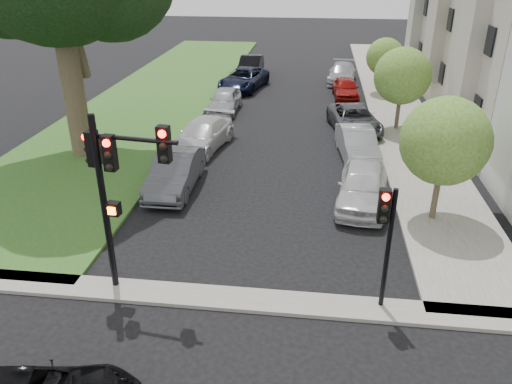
# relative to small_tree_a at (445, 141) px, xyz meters

# --- Properties ---
(ground) EXTENTS (140.00, 140.00, 0.00)m
(ground) POSITION_rel_small_tree_a_xyz_m (-6.20, -7.56, -3.06)
(ground) COLOR black
(ground) RESTS_ON ground
(grass_strip) EXTENTS (8.00, 44.00, 0.12)m
(grass_strip) POSITION_rel_small_tree_a_xyz_m (-15.20, 16.44, -3.00)
(grass_strip) COLOR #2A5C21
(grass_strip) RESTS_ON ground
(sidewalk_right) EXTENTS (3.50, 44.00, 0.12)m
(sidewalk_right) POSITION_rel_small_tree_a_xyz_m (0.55, 16.44, -3.00)
(sidewalk_right) COLOR gray
(sidewalk_right) RESTS_ON ground
(sidewalk_cross) EXTENTS (60.00, 1.00, 0.12)m
(sidewalk_cross) POSITION_rel_small_tree_a_xyz_m (-6.20, -5.56, -3.00)
(sidewalk_cross) COLOR gray
(sidewalk_cross) RESTS_ON ground
(small_tree_a) EXTENTS (3.07, 3.07, 4.61)m
(small_tree_a) POSITION_rel_small_tree_a_xyz_m (0.00, 0.00, 0.00)
(small_tree_a) COLOR #4C3925
(small_tree_a) RESTS_ON ground
(small_tree_b) EXTENTS (3.00, 3.00, 4.50)m
(small_tree_b) POSITION_rel_small_tree_a_xyz_m (0.00, 10.35, -0.07)
(small_tree_b) COLOR #4C3925
(small_tree_b) RESTS_ON ground
(small_tree_c) EXTENTS (2.53, 2.53, 3.79)m
(small_tree_c) POSITION_rel_small_tree_a_xyz_m (0.00, 18.27, -0.54)
(small_tree_c) COLOR #4C3925
(small_tree_c) RESTS_ON ground
(traffic_signal_main) EXTENTS (2.58, 0.67, 5.26)m
(traffic_signal_main) POSITION_rel_small_tree_a_xyz_m (-9.59, -5.33, 0.56)
(traffic_signal_main) COLOR black
(traffic_signal_main) RESTS_ON ground
(traffic_signal_secondary) EXTENTS (0.45, 0.37, 3.65)m
(traffic_signal_secondary) POSITION_rel_small_tree_a_xyz_m (-2.50, -5.37, -0.52)
(traffic_signal_secondary) COLOR black
(traffic_signal_secondary) RESTS_ON ground
(car_parked_0) EXTENTS (2.40, 4.81, 1.57)m
(car_parked_0) POSITION_rel_small_tree_a_xyz_m (-2.49, 1.02, -2.28)
(car_parked_0) COLOR silver
(car_parked_0) RESTS_ON ground
(car_parked_1) EXTENTS (2.06, 4.53, 1.44)m
(car_parked_1) POSITION_rel_small_tree_a_xyz_m (-2.41, 5.88, -2.34)
(car_parked_1) COLOR #999BA0
(car_parked_1) RESTS_ON ground
(car_parked_2) EXTENTS (3.14, 5.33, 1.39)m
(car_parked_2) POSITION_rel_small_tree_a_xyz_m (-2.34, 9.83, -2.37)
(car_parked_2) COLOR #3F4247
(car_parked_2) RESTS_ON ground
(car_parked_3) EXTENTS (1.82, 4.04, 1.35)m
(car_parked_3) POSITION_rel_small_tree_a_xyz_m (-2.53, 16.83, -2.39)
(car_parked_3) COLOR maroon
(car_parked_3) RESTS_ON ground
(car_parked_4) EXTENTS (2.35, 4.92, 1.38)m
(car_parked_4) POSITION_rel_small_tree_a_xyz_m (-2.66, 21.38, -2.37)
(car_parked_4) COLOR #999BA0
(car_parked_4) RESTS_ON ground
(car_parked_5) EXTENTS (1.65, 4.61, 1.51)m
(car_parked_5) POSITION_rel_small_tree_a_xyz_m (-10.03, 1.44, -2.31)
(car_parked_5) COLOR #3F4247
(car_parked_5) RESTS_ON ground
(car_parked_6) EXTENTS (2.87, 5.20, 1.43)m
(car_parked_6) POSITION_rel_small_tree_a_xyz_m (-9.97, 6.23, -2.35)
(car_parked_6) COLOR silver
(car_parked_6) RESTS_ON ground
(car_parked_7) EXTENTS (1.68, 4.15, 1.41)m
(car_parked_7) POSITION_rel_small_tree_a_xyz_m (-10.03, 12.75, -2.36)
(car_parked_7) COLOR #999BA0
(car_parked_7) RESTS_ON ground
(car_parked_8) EXTENTS (3.48, 5.71, 1.48)m
(car_parked_8) POSITION_rel_small_tree_a_xyz_m (-9.68, 18.41, -2.32)
(car_parked_8) COLOR black
(car_parked_8) RESTS_ON ground
(car_parked_9) EXTENTS (1.65, 4.66, 1.53)m
(car_parked_9) POSITION_rel_small_tree_a_xyz_m (-9.76, 22.76, -2.30)
(car_parked_9) COLOR black
(car_parked_9) RESTS_ON ground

